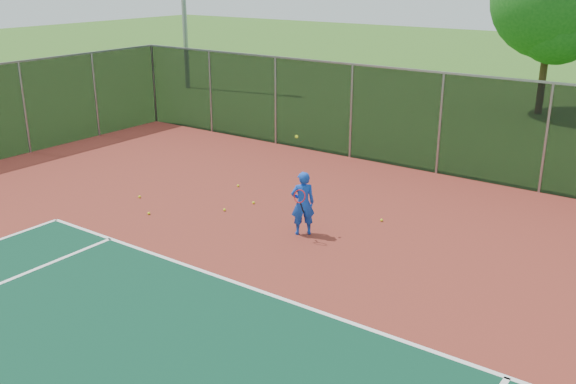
{
  "coord_description": "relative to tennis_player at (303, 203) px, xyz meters",
  "views": [
    {
      "loc": [
        4.06,
        -5.53,
        5.8
      ],
      "look_at": [
        -3.47,
        5.0,
        1.3
      ],
      "focal_mm": 40.0,
      "sensor_mm": 36.0,
      "label": 1
    }
  ],
  "objects": [
    {
      "name": "tree_back_left",
      "position": [
        0.84,
        16.61,
        3.72
      ],
      "size": [
        4.88,
        4.88,
        7.17
      ],
      "color": "#372514",
      "rests_on": "ground"
    },
    {
      "name": "practice_ball_4",
      "position": [
        1.13,
        1.75,
        -0.72
      ],
      "size": [
        0.07,
        0.07,
        0.07
      ],
      "primitive_type": "sphere",
      "color": "yellow",
      "rests_on": "court_apron"
    },
    {
      "name": "practice_ball_6",
      "position": [
        -2.44,
        0.07,
        -0.72
      ],
      "size": [
        0.07,
        0.07,
        0.07
      ],
      "primitive_type": "sphere",
      "color": "yellow",
      "rests_on": "court_apron"
    },
    {
      "name": "fence_back",
      "position": [
        3.63,
        6.21,
        0.79
      ],
      "size": [
        30.0,
        0.06,
        3.03
      ],
      "color": "black",
      "rests_on": "court_apron"
    },
    {
      "name": "tennis_player",
      "position": [
        0.0,
        0.0,
        0.0
      ],
      "size": [
        0.64,
        0.73,
        2.29
      ],
      "color": "blue",
      "rests_on": "court_apron"
    },
    {
      "name": "practice_ball_3",
      "position": [
        -3.39,
        1.75,
        -0.72
      ],
      "size": [
        0.07,
        0.07,
        0.07
      ],
      "primitive_type": "sphere",
      "color": "yellow",
      "rests_on": "court_apron"
    },
    {
      "name": "court_apron",
      "position": [
        3.63,
        -3.79,
        -0.77
      ],
      "size": [
        30.0,
        20.0,
        0.02
      ],
      "primitive_type": "cube",
      "color": "maroon",
      "rests_on": "ground"
    },
    {
      "name": "practice_ball_5",
      "position": [
        -2.17,
        0.91,
        -0.72
      ],
      "size": [
        0.07,
        0.07,
        0.07
      ],
      "primitive_type": "sphere",
      "color": "yellow",
      "rests_on": "court_apron"
    },
    {
      "name": "practice_ball_1",
      "position": [
        -4.94,
        -0.51,
        -0.72
      ],
      "size": [
        0.07,
        0.07,
        0.07
      ],
      "primitive_type": "sphere",
      "color": "yellow",
      "rests_on": "court_apron"
    },
    {
      "name": "practice_ball_2",
      "position": [
        -3.81,
        -1.22,
        -0.72
      ],
      "size": [
        0.07,
        0.07,
        0.07
      ],
      "primitive_type": "sphere",
      "color": "yellow",
      "rests_on": "court_apron"
    }
  ]
}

